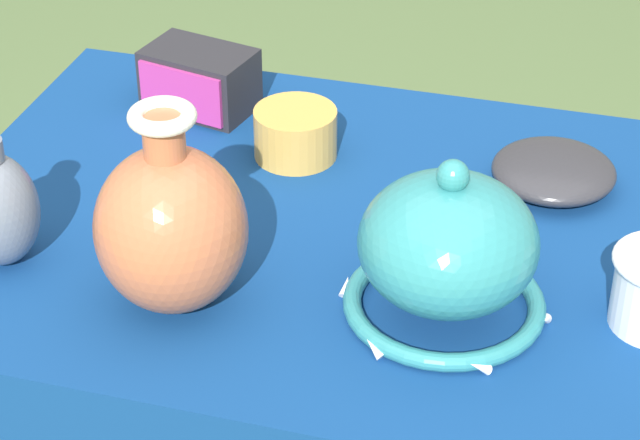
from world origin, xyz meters
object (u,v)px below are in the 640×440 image
at_px(vase_tall_bulbous, 171,226).
at_px(bowl_shallow_charcoal, 554,171).
at_px(mosaic_tile_box, 199,80).
at_px(vase_dome_bell, 448,252).
at_px(pot_squat_ochre, 295,133).

distance_m(vase_tall_bulbous, bowl_shallow_charcoal, 0.56).
distance_m(mosaic_tile_box, bowl_shallow_charcoal, 0.54).
distance_m(vase_dome_bell, pot_squat_ochre, 0.40).
bearing_deg(vase_tall_bulbous, bowl_shallow_charcoal, 43.39).
height_order(vase_tall_bulbous, mosaic_tile_box, vase_tall_bulbous).
relative_size(mosaic_tile_box, bowl_shallow_charcoal, 1.04).
bearing_deg(mosaic_tile_box, bowl_shallow_charcoal, 3.93).
distance_m(vase_tall_bulbous, mosaic_tile_box, 0.48).
bearing_deg(bowl_shallow_charcoal, mosaic_tile_box, 171.63).
xyz_separation_m(mosaic_tile_box, pot_squat_ochre, (0.18, -0.09, -0.01)).
xyz_separation_m(pot_squat_ochre, bowl_shallow_charcoal, (0.36, 0.02, -0.01)).
bearing_deg(mosaic_tile_box, vase_tall_bulbous, -60.88).
xyz_separation_m(vase_tall_bulbous, pot_squat_ochre, (0.04, 0.36, -0.07)).
bearing_deg(pot_squat_ochre, bowl_shallow_charcoal, 2.51).
relative_size(vase_tall_bulbous, pot_squat_ochre, 2.21).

